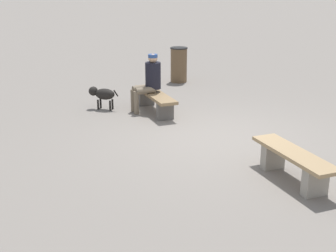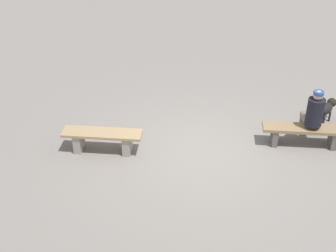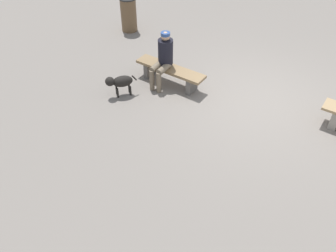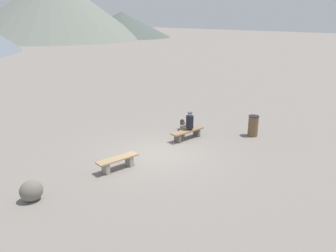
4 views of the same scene
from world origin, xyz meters
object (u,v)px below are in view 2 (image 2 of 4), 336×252
seated_person (313,113)px  dog (327,108)px  bench_left (102,138)px  bench_right (304,132)px

seated_person → dog: bearing=57.6°
bench_left → dog: 5.04m
bench_left → seated_person: 4.32m
bench_left → bench_right: bench_left is taller
seated_person → dog: 1.14m
bench_right → dog: (0.78, 0.94, 0.05)m
bench_left → dog: size_ratio=2.99×
bench_right → seated_person: bearing=35.3°
dog → bench_left: bearing=147.0°
bench_left → bench_right: size_ratio=0.94×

